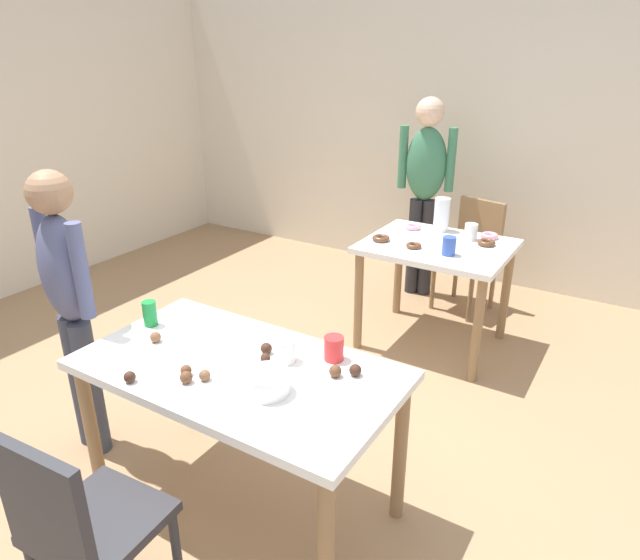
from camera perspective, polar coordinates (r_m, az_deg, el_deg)
The scene contains 30 objects.
ground_plane at distance 2.96m, azimuth -6.53°, elevation -19.37°, with size 6.40×6.40×0.00m, color #9E7A56.
wall_back at distance 5.14m, azimuth 15.85°, elevation 14.30°, with size 6.40×0.10×2.60m, color beige.
dining_table_near at distance 2.43m, azimuth -8.22°, elevation -10.52°, with size 1.36×0.74×0.75m.
dining_table_far at distance 3.89m, azimuth 11.73°, elevation 2.02°, with size 0.95×0.78×0.75m.
chair_near_table at distance 2.21m, azimuth -23.25°, elevation -21.77°, with size 0.42×0.42×0.87m.
chair_far_table at distance 4.61m, azimuth 15.14°, elevation 3.13°, with size 0.48×0.48×0.87m.
person_girl_near at distance 2.93m, azimuth -24.19°, elevation -1.31°, with size 0.45×0.26×1.48m.
person_adult_far at distance 4.65m, azimuth 10.63°, elevation 9.95°, with size 0.45×0.26×1.62m.
mixing_bowl at distance 2.18m, azimuth -5.40°, elevation -10.30°, with size 0.17×0.17×0.09m, color white.
soda_can at distance 2.77m, azimuth -16.89°, elevation -3.27°, with size 0.07×0.07×0.12m, color #198438.
fork_near at distance 2.67m, azimuth -7.67°, elevation -4.83°, with size 0.17×0.02×0.01m, color silver.
cup_near_0 at distance 2.37m, azimuth -3.52°, elevation -7.15°, with size 0.09×0.09×0.10m, color white.
cup_near_1 at distance 2.38m, azimuth 1.42°, elevation -6.95°, with size 0.08×0.08×0.11m, color red.
cake_ball_0 at distance 2.36m, azimuth -18.76°, elevation -9.31°, with size 0.05×0.05×0.05m, color #3D2319.
cake_ball_1 at distance 2.27m, azimuth 1.56°, elevation -9.23°, with size 0.05×0.05×0.05m, color brown.
cake_ball_2 at distance 2.38m, azimuth -5.57°, elevation -7.90°, with size 0.04×0.04×0.04m, color #3D2319.
cake_ball_3 at distance 2.44m, azimuth -5.48°, elevation -6.93°, with size 0.05×0.05×0.05m, color #3D2319.
cake_ball_4 at distance 2.30m, azimuth -11.62°, elevation -9.46°, with size 0.05×0.05×0.05m, color brown.
cake_ball_5 at distance 2.35m, azimuth -13.45°, elevation -8.92°, with size 0.05×0.05×0.05m, color brown.
cake_ball_6 at distance 2.63m, azimuth -16.36°, elevation -5.58°, with size 0.05×0.05×0.05m, color brown.
cake_ball_7 at distance 2.30m, azimuth -13.44°, elevation -9.59°, with size 0.05×0.05×0.05m, color brown.
cake_ball_8 at distance 2.28m, azimuth 3.61°, elevation -9.12°, with size 0.05×0.05×0.05m, color #3D2319.
pitcher_far at distance 4.11m, azimuth 12.25°, elevation 6.52°, with size 0.11×0.11×0.24m, color white.
cup_far_0 at distance 3.64m, azimuth 12.97°, elevation 3.39°, with size 0.09×0.09×0.12m, color #3351B2.
cup_far_1 at distance 3.97m, azimuth 15.08°, elevation 4.75°, with size 0.09×0.09×0.11m, color white.
donut_far_0 at distance 3.90m, azimuth 16.55°, elevation 3.65°, with size 0.12×0.12×0.04m, color brown.
donut_far_1 at distance 3.74m, azimuth 9.50°, elevation 3.46°, with size 0.10×0.10×0.03m, color brown.
donut_far_2 at distance 4.13m, azimuth 9.43°, elevation 5.35°, with size 0.11×0.11×0.03m, color pink.
donut_far_3 at distance 4.05m, azimuth 16.82°, elevation 4.32°, with size 0.12×0.12×0.04m, color pink.
donut_far_4 at distance 3.85m, azimuth 6.21°, elevation 4.23°, with size 0.12×0.12×0.04m, color brown.
Camera 1 is at (1.41, -1.69, 1.98)m, focal length 31.51 mm.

